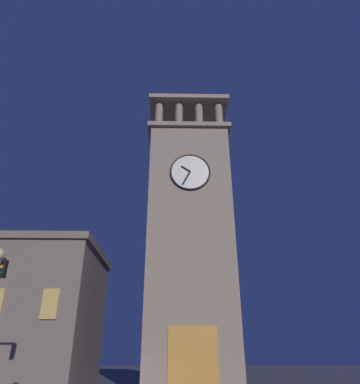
# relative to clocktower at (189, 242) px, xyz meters

# --- Properties ---
(clocktower) EXTENTS (7.21, 6.78, 26.84)m
(clocktower) POSITION_rel_clocktower_xyz_m (0.00, 0.00, 0.00)
(clocktower) COLOR gray
(clocktower) RESTS_ON ground_plane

